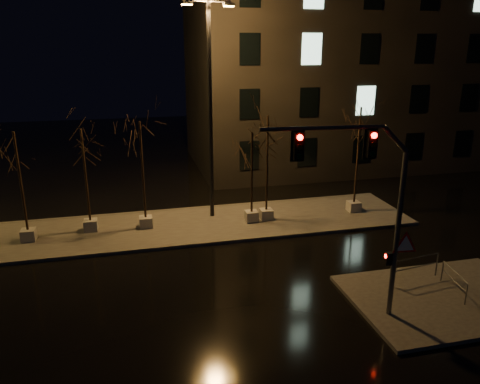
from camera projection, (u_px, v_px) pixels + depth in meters
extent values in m
plane|color=black|center=(229.00, 279.00, 19.01)|extent=(90.00, 90.00, 0.00)
cube|color=#44413D|center=(204.00, 224.00, 24.54)|extent=(22.00, 5.00, 0.15)
cube|color=#44413D|center=(445.00, 298.00, 17.43)|extent=(7.00, 5.00, 0.15)
cube|color=black|center=(354.00, 65.00, 36.54)|extent=(25.00, 12.00, 15.00)
cube|color=#A4A199|center=(29.00, 235.00, 22.30)|extent=(0.65, 0.65, 0.55)
cylinder|color=black|center=(21.00, 182.00, 21.50)|extent=(0.11, 0.11, 4.70)
cube|color=#A4A199|center=(91.00, 225.00, 23.50)|extent=(0.65, 0.65, 0.55)
cylinder|color=black|center=(86.00, 176.00, 22.72)|extent=(0.11, 0.11, 4.59)
cube|color=#A4A199|center=(146.00, 222.00, 23.92)|extent=(0.65, 0.65, 0.55)
cylinder|color=black|center=(143.00, 171.00, 23.09)|extent=(0.11, 0.11, 4.89)
cube|color=#A4A199|center=(252.00, 216.00, 24.71)|extent=(0.65, 0.65, 0.55)
cylinder|color=black|center=(252.00, 173.00, 23.98)|extent=(0.11, 0.11, 4.21)
cube|color=#A4A199|center=(266.00, 214.00, 24.99)|extent=(0.65, 0.65, 0.55)
cylinder|color=black|center=(267.00, 164.00, 24.15)|extent=(0.11, 0.11, 5.01)
cube|color=#A4A199|center=(354.00, 206.00, 26.19)|extent=(0.65, 0.65, 0.55)
cylinder|color=black|center=(358.00, 156.00, 25.31)|extent=(0.11, 0.11, 5.25)
cylinder|color=#505357|center=(397.00, 237.00, 15.44)|extent=(0.17, 0.17, 5.76)
cylinder|color=#505357|center=(323.00, 128.00, 13.98)|extent=(3.84, 0.54, 0.13)
cube|color=black|center=(372.00, 144.00, 14.34)|extent=(0.31, 0.24, 0.86)
cube|color=black|center=(299.00, 146.00, 14.05)|extent=(0.31, 0.24, 0.86)
cube|color=black|center=(389.00, 259.00, 15.65)|extent=(0.23, 0.19, 0.43)
cone|color=red|center=(405.00, 245.00, 15.52)|extent=(1.00, 0.13, 1.00)
sphere|color=#FF0C07|center=(408.00, 134.00, 14.40)|extent=(0.17, 0.17, 0.17)
cylinder|color=black|center=(210.00, 116.00, 23.90)|extent=(0.22, 0.22, 10.93)
cylinder|color=black|center=(208.00, 1.00, 22.24)|extent=(2.36, 0.71, 0.11)
cube|color=orange|center=(187.00, 4.00, 21.80)|extent=(0.61, 0.43, 0.22)
cube|color=orange|center=(229.00, 5.00, 22.78)|extent=(0.61, 0.43, 0.22)
cylinder|color=#505357|center=(391.00, 275.00, 18.05)|extent=(0.05, 0.05, 0.93)
cylinder|color=#505357|center=(437.00, 265.00, 18.85)|extent=(0.05, 0.05, 0.93)
cylinder|color=#505357|center=(416.00, 258.00, 18.29)|extent=(2.26, 0.36, 0.04)
cylinder|color=#505357|center=(414.00, 267.00, 18.42)|extent=(2.26, 0.36, 0.04)
cylinder|color=#505357|center=(466.00, 295.00, 16.75)|extent=(0.04, 0.04, 0.80)
cylinder|color=#505357|center=(442.00, 271.00, 18.44)|extent=(0.04, 0.04, 0.80)
cylinder|color=#505357|center=(455.00, 272.00, 17.46)|extent=(0.33, 1.77, 0.04)
cylinder|color=#505357|center=(454.00, 280.00, 17.57)|extent=(0.33, 1.77, 0.04)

